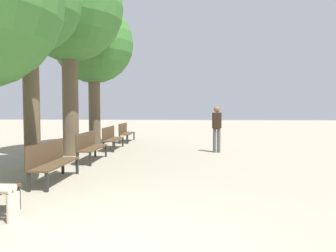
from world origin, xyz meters
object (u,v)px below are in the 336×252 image
(tree_row_2, at_px, (69,9))
(bench_row_3, at_px, (111,137))
(bench_row_2, at_px, (90,145))
(bench_row_4, at_px, (125,131))
(pedestrian_near, at_px, (217,126))
(tree_row_3, at_px, (94,45))
(tree_row_1, at_px, (29,4))
(bench_row_1, at_px, (51,159))

(tree_row_2, bearing_deg, bench_row_3, 58.83)
(bench_row_2, height_order, bench_row_4, same)
(bench_row_2, bearing_deg, bench_row_3, 90.00)
(pedestrian_near, bearing_deg, tree_row_3, 160.13)
(pedestrian_near, bearing_deg, tree_row_1, -143.09)
(bench_row_3, distance_m, pedestrian_near, 4.25)
(bench_row_3, xyz_separation_m, bench_row_4, (0.00, 2.89, 0.00))
(bench_row_3, bearing_deg, tree_row_2, -121.17)
(bench_row_4, height_order, tree_row_3, tree_row_3)
(tree_row_2, xyz_separation_m, tree_row_3, (-0.00, 2.93, -0.68))
(bench_row_3, height_order, tree_row_1, tree_row_1)
(bench_row_2, bearing_deg, tree_row_3, 104.08)
(bench_row_3, bearing_deg, tree_row_3, 130.17)
(tree_row_1, height_order, tree_row_2, tree_row_2)
(bench_row_1, relative_size, bench_row_3, 1.00)
(bench_row_1, height_order, tree_row_2, tree_row_2)
(bench_row_2, height_order, pedestrian_near, pedestrian_near)
(tree_row_2, relative_size, tree_row_3, 1.14)
(pedestrian_near, bearing_deg, bench_row_3, 171.03)
(bench_row_1, height_order, bench_row_2, same)
(tree_row_1, relative_size, pedestrian_near, 3.34)
(bench_row_1, distance_m, tree_row_2, 6.22)
(bench_row_1, xyz_separation_m, tree_row_1, (-1.03, 1.22, 3.86))
(pedestrian_near, bearing_deg, tree_row_2, -168.61)
(tree_row_1, distance_m, tree_row_2, 2.95)
(bench_row_2, bearing_deg, bench_row_4, 90.00)
(tree_row_2, xyz_separation_m, pedestrian_near, (5.20, 1.05, -4.11))
(bench_row_4, relative_size, tree_row_3, 0.30)
(bench_row_3, xyz_separation_m, tree_row_2, (-1.03, -1.71, 4.59))
(tree_row_1, bearing_deg, pedestrian_near, 36.91)
(bench_row_3, bearing_deg, bench_row_4, 90.00)
(tree_row_1, height_order, pedestrian_near, tree_row_1)
(bench_row_1, relative_size, bench_row_4, 1.00)
(pedestrian_near, bearing_deg, bench_row_2, -151.82)
(bench_row_1, bearing_deg, tree_row_1, 130.23)
(bench_row_4, bearing_deg, bench_row_3, -90.00)
(tree_row_3, relative_size, pedestrian_near, 3.57)
(bench_row_1, relative_size, pedestrian_near, 1.08)
(bench_row_2, distance_m, pedestrian_near, 4.75)
(bench_row_1, distance_m, pedestrian_near, 6.63)
(tree_row_1, xyz_separation_m, tree_row_3, (-0.00, 5.79, 0.04))
(bench_row_2, distance_m, bench_row_4, 5.78)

